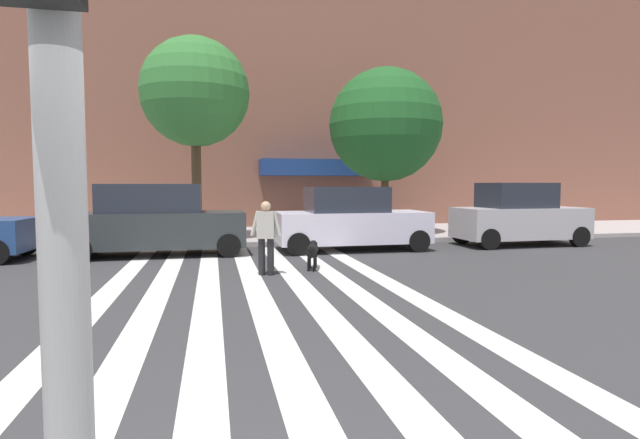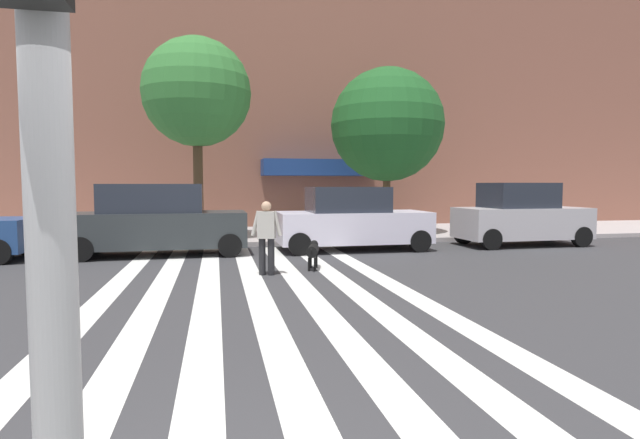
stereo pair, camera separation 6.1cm
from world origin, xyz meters
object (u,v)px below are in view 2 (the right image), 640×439
(street_tree_nearest, at_px, (197,93))
(pedestrian_dog_walker, at_px, (266,234))
(parked_car_fourth_in_line, at_px, (521,216))
(street_tree_middle, at_px, (387,125))
(parked_car_behind_first, at_px, (158,221))
(dog_on_leash, at_px, (313,250))
(parked_car_third_in_line, at_px, (351,220))

(street_tree_nearest, relative_size, pedestrian_dog_walker, 4.16)
(parked_car_fourth_in_line, xyz_separation_m, street_tree_middle, (-3.43, 3.49, 3.30))
(parked_car_behind_first, xyz_separation_m, dog_on_leash, (3.86, -3.17, -0.53))
(pedestrian_dog_walker, bearing_deg, parked_car_fourth_in_line, 23.09)
(parked_car_behind_first, distance_m, pedestrian_dog_walker, 4.60)
(parked_car_third_in_line, distance_m, street_tree_nearest, 6.93)
(parked_car_behind_first, height_order, pedestrian_dog_walker, parked_car_behind_first)
(pedestrian_dog_walker, relative_size, dog_on_leash, 1.52)
(street_tree_middle, height_order, pedestrian_dog_walker, street_tree_middle)
(parked_car_third_in_line, bearing_deg, pedestrian_dog_walker, -128.53)
(parked_car_fourth_in_line, distance_m, pedestrian_dog_walker, 9.51)
(parked_car_behind_first, bearing_deg, dog_on_leash, -39.37)
(parked_car_third_in_line, bearing_deg, parked_car_fourth_in_line, -0.01)
(parked_car_behind_first, height_order, dog_on_leash, parked_car_behind_first)
(pedestrian_dog_walker, bearing_deg, dog_on_leash, 25.97)
(parked_car_behind_first, bearing_deg, pedestrian_dog_walker, -54.08)
(parked_car_behind_first, bearing_deg, street_tree_middle, 23.49)
(street_tree_nearest, height_order, dog_on_leash, street_tree_nearest)
(street_tree_middle, bearing_deg, pedestrian_dog_walker, -126.41)
(parked_car_behind_first, bearing_deg, street_tree_nearest, 70.93)
(street_tree_middle, bearing_deg, parked_car_third_in_line, -124.01)
(street_tree_middle, bearing_deg, street_tree_nearest, -175.81)
(parked_car_third_in_line, distance_m, street_tree_middle, 5.37)
(street_tree_middle, distance_m, pedestrian_dog_walker, 9.56)
(street_tree_nearest, bearing_deg, pedestrian_dog_walker, -75.99)
(street_tree_nearest, bearing_deg, dog_on_leash, -65.26)
(parked_car_fourth_in_line, bearing_deg, parked_car_third_in_line, 179.99)
(street_tree_nearest, xyz_separation_m, pedestrian_dog_walker, (1.67, -6.70, -4.19))
(street_tree_nearest, xyz_separation_m, street_tree_middle, (6.99, 0.51, -0.85))
(pedestrian_dog_walker, bearing_deg, parked_car_behind_first, 125.92)
(street_tree_middle, xyz_separation_m, pedestrian_dog_walker, (-5.32, -7.21, -3.34))
(parked_car_fourth_in_line, bearing_deg, street_tree_nearest, 164.07)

